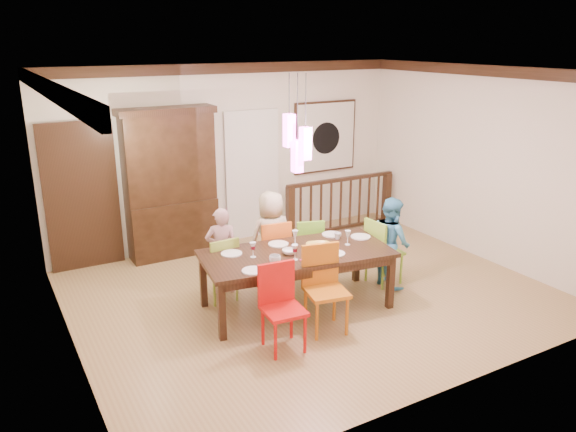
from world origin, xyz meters
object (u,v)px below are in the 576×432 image
person_end_right (391,242)px  person_far_mid (271,238)px  dining_table (297,257)px  chair_end_right (385,247)px  chair_far_left (219,263)px  china_hutch (170,183)px  person_far_left (222,251)px  balustrade (341,203)px

person_end_right → person_far_mid: bearing=65.6°
dining_table → chair_end_right: size_ratio=2.65×
chair_far_left → chair_end_right: size_ratio=0.93×
china_hutch → person_end_right: size_ratio=1.84×
person_far_left → person_end_right: size_ratio=0.94×
dining_table → china_hutch: (-0.75, 2.54, 0.48)m
balustrade → person_far_left: person_far_left is taller
chair_far_left → chair_end_right: chair_end_right is taller
dining_table → chair_end_right: chair_end_right is taller
chair_end_right → person_end_right: bearing=-166.9°
person_far_mid → person_end_right: size_ratio=1.05×
dining_table → person_end_right: (1.46, -0.04, -0.05)m
dining_table → person_far_left: size_ratio=2.09×
person_far_mid → person_end_right: (1.37, -0.88, -0.03)m
dining_table → china_hutch: bearing=114.7°
person_end_right → person_far_left: bearing=74.8°
balustrade → dining_table: bearing=-134.1°
balustrade → person_far_left: 3.11m
person_end_right → dining_table: bearing=96.9°
china_hutch → balustrade: bearing=-6.7°
chair_end_right → dining_table: bearing=88.6°
dining_table → balustrade: (2.18, 2.19, -0.17)m
person_far_mid → person_end_right: 1.63m
china_hutch → person_far_mid: size_ratio=1.76×
chair_end_right → person_far_mid: 1.57m
china_hutch → balustrade: 3.03m
balustrade → person_end_right: (-0.72, -2.23, 0.12)m
chair_end_right → china_hutch: 3.37m
china_hutch → person_far_mid: (0.84, -1.69, -0.50)m
chair_far_left → balustrade: size_ratio=0.40×
chair_end_right → balustrade: (0.75, 2.14, -0.03)m
balustrade → person_far_mid: (-2.09, -1.35, 0.15)m
person_far_mid → dining_table: bearing=86.6°
person_far_mid → balustrade: bearing=-144.5°
person_far_mid → person_end_right: bearing=150.0°
chair_far_left → china_hutch: 1.96m
chair_far_left → person_end_right: 2.33m
chair_far_left → person_far_left: size_ratio=0.74×
dining_table → person_end_right: bearing=6.6°
china_hutch → person_far_mid: bearing=-63.5°
dining_table → chair_end_right: (1.44, 0.05, -0.14)m
dining_table → person_far_left: bearing=134.0°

